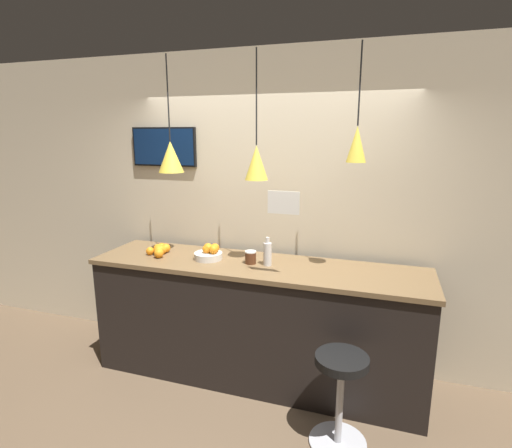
# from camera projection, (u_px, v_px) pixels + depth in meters

# --- Properties ---
(ground_plane) EXTENTS (14.00, 14.00, 0.00)m
(ground_plane) POSITION_uv_depth(u_px,v_px,m) (232.00, 418.00, 3.09)
(ground_plane) COLOR brown
(back_wall) EXTENTS (8.00, 0.06, 2.90)m
(back_wall) POSITION_uv_depth(u_px,v_px,m) (271.00, 210.00, 3.76)
(back_wall) COLOR beige
(back_wall) RESTS_ON ground_plane
(service_counter) EXTENTS (2.89, 0.71, 1.07)m
(service_counter) POSITION_uv_depth(u_px,v_px,m) (256.00, 321.00, 3.53)
(service_counter) COLOR black
(service_counter) RESTS_ON ground_plane
(bar_stool) EXTENTS (0.41, 0.41, 0.69)m
(bar_stool) POSITION_uv_depth(u_px,v_px,m) (341.00, 386.00, 2.74)
(bar_stool) COLOR #B7B7BC
(bar_stool) RESTS_ON ground_plane
(fruit_bowl) EXTENTS (0.25, 0.25, 0.14)m
(fruit_bowl) POSITION_uv_depth(u_px,v_px,m) (209.00, 253.00, 3.53)
(fruit_bowl) COLOR beige
(fruit_bowl) RESTS_ON service_counter
(orange_pile) EXTENTS (0.20, 0.29, 0.09)m
(orange_pile) POSITION_uv_depth(u_px,v_px,m) (160.00, 250.00, 3.68)
(orange_pile) COLOR orange
(orange_pile) RESTS_ON service_counter
(juice_bottle) EXTENTS (0.07, 0.07, 0.24)m
(juice_bottle) POSITION_uv_depth(u_px,v_px,m) (268.00, 253.00, 3.35)
(juice_bottle) COLOR silver
(juice_bottle) RESTS_ON service_counter
(spread_jar) EXTENTS (0.10, 0.10, 0.11)m
(spread_jar) POSITION_uv_depth(u_px,v_px,m) (251.00, 257.00, 3.41)
(spread_jar) COLOR #562D19
(spread_jar) RESTS_ON service_counter
(pendant_lamp_left) EXTENTS (0.22, 0.22, 0.98)m
(pendant_lamp_left) POSITION_uv_depth(u_px,v_px,m) (171.00, 156.00, 3.46)
(pendant_lamp_left) COLOR black
(pendant_lamp_middle) EXTENTS (0.19, 0.19, 1.02)m
(pendant_lamp_middle) POSITION_uv_depth(u_px,v_px,m) (256.00, 162.00, 3.23)
(pendant_lamp_middle) COLOR black
(pendant_lamp_right) EXTENTS (0.15, 0.15, 0.86)m
(pendant_lamp_right) POSITION_uv_depth(u_px,v_px,m) (357.00, 144.00, 2.96)
(pendant_lamp_right) COLOR black
(mounted_tv) EXTENTS (0.68, 0.04, 0.38)m
(mounted_tv) POSITION_uv_depth(u_px,v_px,m) (164.00, 147.00, 3.91)
(mounted_tv) COLOR black
(hanging_menu_board) EXTENTS (0.24, 0.01, 0.17)m
(hanging_menu_board) POSITION_uv_depth(u_px,v_px,m) (283.00, 203.00, 2.93)
(hanging_menu_board) COLOR white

